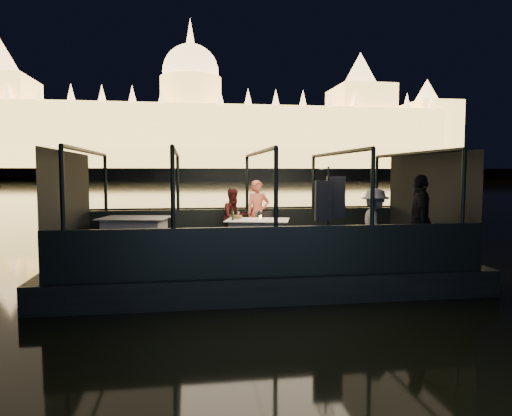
{
  "coord_description": "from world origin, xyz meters",
  "views": [
    {
      "loc": [
        -1.54,
        -9.92,
        2.34
      ],
      "look_at": [
        0.0,
        0.4,
        1.55
      ],
      "focal_mm": 32.0,
      "sensor_mm": 36.0,
      "label": 1
    }
  ],
  "objects": [
    {
      "name": "wine_glass_white",
      "position": [
        -0.37,
        0.66,
        1.36
      ],
      "size": [
        0.07,
        0.07,
        0.19
      ],
      "primitive_type": null,
      "rotation": [
        0.0,
        0.0,
        -0.14
      ],
      "color": "silver",
      "rests_on": "dining_table_central"
    },
    {
      "name": "wine_glass_red",
      "position": [
        0.21,
        0.99,
        1.36
      ],
      "size": [
        0.07,
        0.07,
        0.17
      ],
      "primitive_type": null,
      "rotation": [
        0.0,
        0.0,
        0.19
      ],
      "color": "silver",
      "rests_on": "dining_table_central"
    },
    {
      "name": "end_wall_fore",
      "position": [
        -4.0,
        0.0,
        1.65
      ],
      "size": [
        0.02,
        4.0,
        2.3
      ],
      "primitive_type": null,
      "color": "black",
      "rests_on": "boat_deck"
    },
    {
      "name": "boat_deck",
      "position": [
        0.0,
        0.0,
        0.48
      ],
      "size": [
        8.0,
        4.0,
        0.04
      ],
      "primitive_type": "cube",
      "color": "black",
      "rests_on": "boat_hull"
    },
    {
      "name": "gunwale_port",
      "position": [
        0.0,
        2.0,
        0.95
      ],
      "size": [
        8.0,
        0.08,
        0.9
      ],
      "primitive_type": "cube",
      "color": "black",
      "rests_on": "boat_deck"
    },
    {
      "name": "chair_port_right",
      "position": [
        0.34,
        1.21,
        0.95
      ],
      "size": [
        0.43,
        0.43,
        0.88
      ],
      "primitive_type": "cube",
      "rotation": [
        0.0,
        0.0,
        -0.04
      ],
      "color": "black",
      "rests_on": "boat_deck"
    },
    {
      "name": "cabin_glass_starboard",
      "position": [
        0.0,
        -2.0,
        2.1
      ],
      "size": [
        8.0,
        0.02,
        1.4
      ],
      "primitive_type": null,
      "color": "#99B2B2",
      "rests_on": "gunwale_starboard"
    },
    {
      "name": "river_water",
      "position": [
        0.0,
        80.0,
        0.0
      ],
      "size": [
        500.0,
        500.0,
        0.0
      ],
      "primitive_type": "plane",
      "color": "black",
      "rests_on": "ground"
    },
    {
      "name": "wine_glass_empty",
      "position": [
        0.05,
        0.61,
        1.36
      ],
      "size": [
        0.08,
        0.08,
        0.21
      ],
      "primitive_type": null,
      "rotation": [
        0.0,
        0.0,
        0.17
      ],
      "color": "silver",
      "rests_on": "dining_table_central"
    },
    {
      "name": "coat_stand",
      "position": [
        1.15,
        -1.4,
        1.4
      ],
      "size": [
        0.67,
        0.61,
        1.98
      ],
      "primitive_type": null,
      "rotation": [
        0.0,
        0.0,
        -0.36
      ],
      "color": "black",
      "rests_on": "boat_deck"
    },
    {
      "name": "gunwale_starboard",
      "position": [
        0.0,
        -2.0,
        0.95
      ],
      "size": [
        8.0,
        0.08,
        0.9
      ],
      "primitive_type": "cube",
      "color": "black",
      "rests_on": "boat_deck"
    },
    {
      "name": "dining_table_central",
      "position": [
        0.06,
        0.57,
        0.89
      ],
      "size": [
        1.67,
        1.38,
        0.77
      ],
      "primitive_type": "cube",
      "rotation": [
        0.0,
        0.0,
        -0.26
      ],
      "color": "silver",
      "rests_on": "boat_deck"
    },
    {
      "name": "person_man_maroon",
      "position": [
        -0.38,
        1.61,
        1.25
      ],
      "size": [
        0.86,
        0.78,
        1.45
      ],
      "primitive_type": "imported",
      "rotation": [
        0.0,
        0.0,
        0.41
      ],
      "color": "#3A1010",
      "rests_on": "boat_deck"
    },
    {
      "name": "parliament_building",
      "position": [
        0.0,
        175.0,
        29.0
      ],
      "size": [
        220.0,
        32.0,
        60.0
      ],
      "primitive_type": null,
      "color": "#F2D18C",
      "rests_on": "embankment"
    },
    {
      "name": "cabin_glass_port",
      "position": [
        0.0,
        2.0,
        2.1
      ],
      "size": [
        8.0,
        0.02,
        1.4
      ],
      "primitive_type": null,
      "color": "#99B2B2",
      "rests_on": "gunwale_port"
    },
    {
      "name": "embankment",
      "position": [
        0.0,
        210.0,
        1.0
      ],
      "size": [
        400.0,
        140.0,
        6.0
      ],
      "primitive_type": "cube",
      "color": "#423D33",
      "rests_on": "ground"
    },
    {
      "name": "passenger_stripe",
      "position": [
        2.28,
        -1.02,
        1.35
      ],
      "size": [
        0.68,
        1.06,
        1.54
      ],
      "primitive_type": "imported",
      "rotation": [
        0.0,
        0.0,
        1.44
      ],
      "color": "silver",
      "rests_on": "boat_deck"
    },
    {
      "name": "end_wall_aft",
      "position": [
        4.0,
        0.0,
        1.65
      ],
      "size": [
        0.02,
        4.0,
        2.3
      ],
      "primitive_type": null,
      "color": "black",
      "rests_on": "boat_deck"
    },
    {
      "name": "amber_candle",
      "position": [
        0.16,
        0.75,
        1.31
      ],
      "size": [
        0.06,
        0.06,
        0.08
      ],
      "primitive_type": "cylinder",
      "rotation": [
        0.0,
        0.0,
        0.13
      ],
      "color": "gold",
      "rests_on": "dining_table_central"
    },
    {
      "name": "bread_basket",
      "position": [
        -0.39,
        0.83,
        1.31
      ],
      "size": [
        0.24,
        0.24,
        0.09
      ],
      "primitive_type": "cylinder",
      "rotation": [
        0.0,
        0.0,
        -0.09
      ],
      "color": "brown",
      "rests_on": "dining_table_central"
    },
    {
      "name": "person_woman_coral",
      "position": [
        0.21,
        1.5,
        1.25
      ],
      "size": [
        0.67,
        0.5,
        1.67
      ],
      "primitive_type": "imported",
      "rotation": [
        0.0,
        0.0,
        0.18
      ],
      "color": "#CA5E49",
      "rests_on": "boat_deck"
    },
    {
      "name": "boat_hull",
      "position": [
        0.0,
        0.0,
        0.0
      ],
      "size": [
        8.6,
        4.4,
        1.0
      ],
      "primitive_type": "cube",
      "color": "black",
      "rests_on": "river_water"
    },
    {
      "name": "wine_bottle",
      "position": [
        -0.52,
        0.52,
        1.42
      ],
      "size": [
        0.08,
        0.08,
        0.27
      ],
      "primitive_type": "cylinder",
      "rotation": [
        0.0,
        0.0,
        0.42
      ],
      "color": "#153B1F",
      "rests_on": "dining_table_central"
    },
    {
      "name": "chair_port_left",
      "position": [
        -0.37,
        1.28,
        0.95
      ],
      "size": [
        0.49,
        0.49,
        0.8
      ],
      "primitive_type": "cube",
      "rotation": [
        0.0,
        0.0,
        -0.39
      ],
      "color": "black",
      "rests_on": "boat_deck"
    },
    {
      "name": "passenger_dark",
      "position": [
        3.16,
        -1.22,
        1.35
      ],
      "size": [
        0.84,
        1.16,
        1.82
      ],
      "primitive_type": "imported",
      "rotation": [
        0.0,
        0.0,
        4.3
      ],
      "color": "black",
      "rests_on": "boat_deck"
    },
    {
      "name": "cabin_roof_glass",
      "position": [
        0.0,
        0.0,
        2.8
      ],
      "size": [
        8.0,
        4.0,
        0.02
      ],
      "primitive_type": null,
      "color": "#99B2B2",
      "rests_on": "boat_deck"
    },
    {
      "name": "plate_far",
      "position": [
        -0.34,
        0.95,
        1.27
      ],
      "size": [
        0.28,
        0.28,
        0.02
      ],
      "primitive_type": "cylinder",
      "rotation": [
        0.0,
        0.0,
        0.08
      ],
      "color": "silver",
      "rests_on": "dining_table_central"
    },
    {
      "name": "dining_table_aft",
      "position": [
        -2.79,
        1.01,
        0.89
      ],
      "size": [
        1.74,
        1.4,
        0.82
      ],
      "primitive_type": "cube",
      "rotation": [
        0.0,
        0.0,
        -0.2
      ],
      "color": "white",
      "rests_on": "boat_deck"
    },
    {
      "name": "canopy_ribs",
      "position": [
        0.0,
        0.0,
        1.65
      ],
      "size": [
        8.0,
        4.0,
        2.3
      ],
      "primitive_type": null,
      "color": "black",
      "rests_on": "boat_deck"
    },
    {
      "name": "plate_near",
      "position": [
        0.27,
        0.71,
        1.27
      ],
      "size": [
        0.27,
        0.27,
        0.01
      ],
      "primitive_type": "cylinder",
      "rotation": [
        0.0,
        0.0,
        0.35
      ],
      "color": "silver",
      "rests_on": "dining_table_central"
    }
  ]
}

